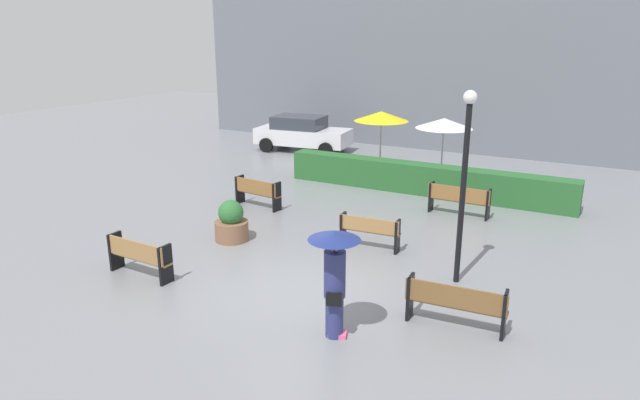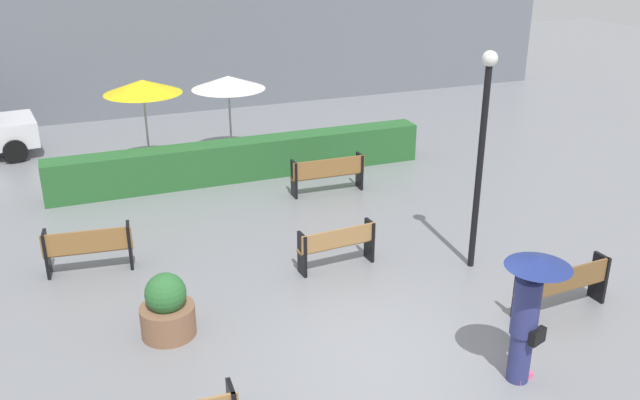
{
  "view_description": "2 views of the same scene",
  "coord_description": "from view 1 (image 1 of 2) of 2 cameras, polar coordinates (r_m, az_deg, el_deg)",
  "views": [
    {
      "loc": [
        5.43,
        -9.06,
        5.23
      ],
      "look_at": [
        -1.06,
        3.08,
        1.04
      ],
      "focal_mm": 31.27,
      "sensor_mm": 36.0,
      "label": 1
    },
    {
      "loc": [
        -4.14,
        -7.73,
        6.16
      ],
      "look_at": [
        0.42,
        3.98,
        1.01
      ],
      "focal_mm": 38.34,
      "sensor_mm": 36.0,
      "label": 2
    }
  ],
  "objects": [
    {
      "name": "bench_far_left",
      "position": [
        17.19,
        -6.46,
        0.91
      ],
      "size": [
        1.63,
        0.54,
        0.89
      ],
      "color": "olive",
      "rests_on": "ground"
    },
    {
      "name": "hedge_strip",
      "position": [
        18.88,
        10.57,
        2.12
      ],
      "size": [
        9.64,
        0.7,
        1.0
      ],
      "primitive_type": "cube",
      "color": "#28602D",
      "rests_on": "ground"
    },
    {
      "name": "bench_near_left",
      "position": [
        12.93,
        -18.1,
        -5.39
      ],
      "size": [
        1.69,
        0.43,
        0.87
      ],
      "color": "#9E7242",
      "rests_on": "ground"
    },
    {
      "name": "bench_near_right",
      "position": [
        10.55,
        13.69,
        -10.15
      ],
      "size": [
        1.84,
        0.46,
        0.87
      ],
      "color": "brown",
      "rests_on": "ground"
    },
    {
      "name": "parked_car",
      "position": [
        25.33,
        -1.83,
        6.88
      ],
      "size": [
        4.37,
        2.36,
        1.57
      ],
      "color": "silver",
      "rests_on": "ground"
    },
    {
      "name": "lamp_post",
      "position": [
        11.8,
        14.58,
        3.05
      ],
      "size": [
        0.28,
        0.28,
        4.12
      ],
      "color": "black",
      "rests_on": "ground"
    },
    {
      "name": "bench_back_row",
      "position": [
        16.8,
        14.02,
        0.16
      ],
      "size": [
        1.82,
        0.4,
        0.9
      ],
      "color": "olive",
      "rests_on": "ground"
    },
    {
      "name": "planter_pot",
      "position": [
        14.59,
        -9.06,
        -2.36
      ],
      "size": [
        0.87,
        0.87,
        1.08
      ],
      "color": "brown",
      "rests_on": "ground"
    },
    {
      "name": "bench_mid_center",
      "position": [
        13.88,
        5.07,
        -3.06
      ],
      "size": [
        1.56,
        0.43,
        0.83
      ],
      "color": "#9E7242",
      "rests_on": "ground"
    },
    {
      "name": "building_facade",
      "position": [
        25.66,
        16.4,
        13.95
      ],
      "size": [
        28.0,
        1.2,
        8.38
      ],
      "primitive_type": "cube",
      "color": "slate",
      "rests_on": "ground"
    },
    {
      "name": "ground_plane",
      "position": [
        11.78,
        -2.54,
        -9.44
      ],
      "size": [
        60.0,
        60.0,
        0.0
      ],
      "primitive_type": "plane",
      "color": "gray"
    },
    {
      "name": "pedestrian_with_umbrella",
      "position": [
        9.64,
        1.5,
        -7.24
      ],
      "size": [
        0.9,
        0.9,
        2.03
      ],
      "color": "navy",
      "rests_on": "ground"
    },
    {
      "name": "patio_umbrella_yellow",
      "position": [
        20.55,
        6.3,
        8.51
      ],
      "size": [
        1.98,
        1.98,
        2.44
      ],
      "color": "silver",
      "rests_on": "ground"
    },
    {
      "name": "patio_umbrella_white",
      "position": [
        20.03,
        12.58,
        7.66
      ],
      "size": [
        1.98,
        1.98,
        2.32
      ],
      "color": "silver",
      "rests_on": "ground"
    }
  ]
}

